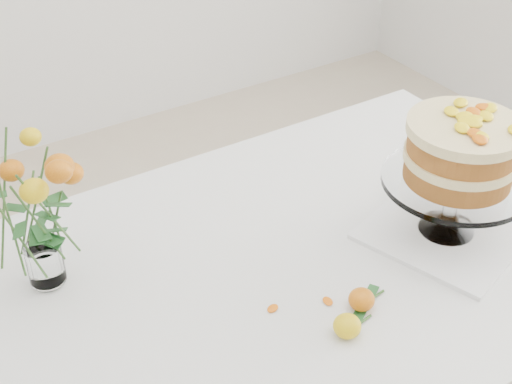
% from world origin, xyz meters
% --- Properties ---
extents(table, '(1.43, 0.93, 0.76)m').
position_xyz_m(table, '(0.00, 0.00, 0.67)').
color(table, tan).
rests_on(table, ground).
extents(napkin, '(0.38, 0.38, 0.01)m').
position_xyz_m(napkin, '(0.33, -0.10, 0.76)').
color(napkin, silver).
rests_on(napkin, table).
extents(cake_stand, '(0.31, 0.31, 0.27)m').
position_xyz_m(cake_stand, '(0.33, -0.10, 0.95)').
color(cake_stand, white).
rests_on(cake_stand, napkin).
extents(rose_vase, '(0.29, 0.29, 0.36)m').
position_xyz_m(rose_vase, '(-0.45, 0.20, 0.97)').
color(rose_vase, white).
rests_on(rose_vase, table).
extents(loose_rose_near, '(0.09, 0.05, 0.04)m').
position_xyz_m(loose_rose_near, '(-0.04, -0.23, 0.78)').
color(loose_rose_near, yellow).
rests_on(loose_rose_near, table).
extents(loose_rose_far, '(0.09, 0.05, 0.04)m').
position_xyz_m(loose_rose_far, '(0.02, -0.19, 0.78)').
color(loose_rose_far, '#B94F09').
rests_on(loose_rose_far, table).
extents(stray_petal_a, '(0.03, 0.02, 0.00)m').
position_xyz_m(stray_petal_a, '(-0.12, -0.10, 0.76)').
color(stray_petal_a, yellow).
rests_on(stray_petal_a, table).
extents(stray_petal_b, '(0.03, 0.02, 0.00)m').
position_xyz_m(stray_petal_b, '(-0.02, -0.14, 0.76)').
color(stray_petal_b, yellow).
rests_on(stray_petal_b, table).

